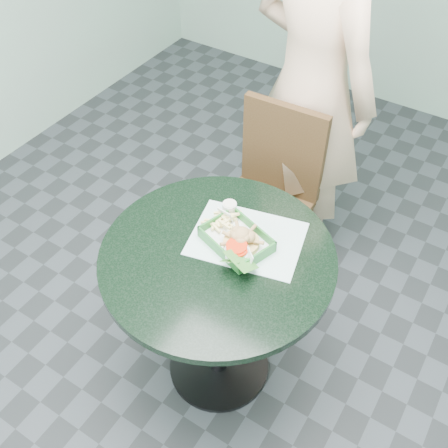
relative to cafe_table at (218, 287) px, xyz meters
The scene contains 10 objects.
floor 0.58m from the cafe_table, ahead, with size 4.00×5.00×0.02m, color #303335.
cafe_table is the anchor object (origin of this frame).
dining_chair 0.65m from the cafe_table, 100.92° to the left, with size 0.39×0.39×0.93m.
diner_person 1.08m from the cafe_table, 96.73° to the left, with size 0.82×0.54×2.25m, color beige.
placemat 0.21m from the cafe_table, 66.95° to the left, with size 0.39×0.29×0.00m, color silver.
food_basket 0.20m from the cafe_table, 67.28° to the left, with size 0.23×0.17×0.05m.
crab_sandwich 0.24m from the cafe_table, 54.63° to the left, with size 0.13×0.13×0.07m.
fries_pile 0.24m from the cafe_table, 125.93° to the left, with size 0.10×0.11×0.04m, color #FCE78E, non-canonical shape.
sauce_ramekin 0.28m from the cafe_table, 123.19° to the left, with size 0.05×0.05×0.03m.
garnish_cup 0.23m from the cafe_table, 14.25° to the left, with size 0.13×0.13×0.05m.
Camera 1 is at (0.66, -1.00, 2.14)m, focal length 42.00 mm.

